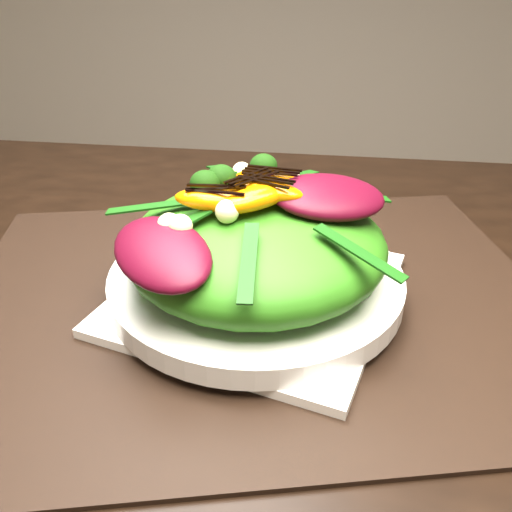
# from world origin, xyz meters

# --- Properties ---
(dining_table) EXTENTS (1.60, 0.90, 0.75)m
(dining_table) POSITION_xyz_m (0.00, 0.00, 0.73)
(dining_table) COLOR black
(dining_table) RESTS_ON floor
(placemat) EXTENTS (0.62, 0.53, 0.00)m
(placemat) POSITION_xyz_m (-0.12, 0.04, 0.75)
(placemat) COLOR black
(placemat) RESTS_ON dining_table
(plate_base) EXTENTS (0.28, 0.28, 0.01)m
(plate_base) POSITION_xyz_m (-0.12, 0.04, 0.76)
(plate_base) COLOR white
(plate_base) RESTS_ON placemat
(salad_bowl) EXTENTS (0.32, 0.32, 0.02)m
(salad_bowl) POSITION_xyz_m (-0.12, 0.04, 0.77)
(salad_bowl) COLOR silver
(salad_bowl) RESTS_ON plate_base
(lettuce_mound) EXTENTS (0.30, 0.30, 0.08)m
(lettuce_mound) POSITION_xyz_m (-0.12, 0.04, 0.81)
(lettuce_mound) COLOR #317415
(lettuce_mound) RESTS_ON salad_bowl
(radicchio_leaf) EXTENTS (0.12, 0.10, 0.02)m
(radicchio_leaf) POSITION_xyz_m (-0.06, 0.05, 0.85)
(radicchio_leaf) COLOR #400615
(radicchio_leaf) RESTS_ON lettuce_mound
(orange_segment) EXTENTS (0.07, 0.05, 0.02)m
(orange_segment) POSITION_xyz_m (-0.14, 0.08, 0.86)
(orange_segment) COLOR #D56503
(orange_segment) RESTS_ON lettuce_mound
(broccoli_floret) EXTENTS (0.04, 0.04, 0.04)m
(broccoli_floret) POSITION_xyz_m (-0.19, 0.08, 0.86)
(broccoli_floret) COLOR #0B3509
(broccoli_floret) RESTS_ON lettuce_mound
(macadamia_nut) EXTENTS (0.02, 0.02, 0.02)m
(macadamia_nut) POSITION_xyz_m (-0.07, -0.01, 0.85)
(macadamia_nut) COLOR beige
(macadamia_nut) RESTS_ON lettuce_mound
(balsamic_drizzle) EXTENTS (0.04, 0.02, 0.00)m
(balsamic_drizzle) POSITION_xyz_m (-0.14, 0.08, 0.87)
(balsamic_drizzle) COLOR black
(balsamic_drizzle) RESTS_ON orange_segment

